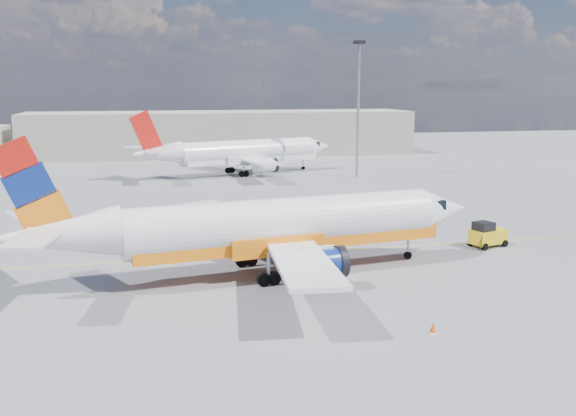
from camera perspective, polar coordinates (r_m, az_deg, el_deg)
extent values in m
plane|color=slate|center=(46.57, -1.29, -5.06)|extent=(240.00, 240.00, 0.00)
cube|color=yellow|center=(49.41, -1.96, -4.12)|extent=(70.00, 0.15, 0.01)
cube|color=#A9A292|center=(120.05, -5.88, 6.62)|extent=(70.00, 14.00, 8.00)
cylinder|color=white|center=(43.76, -0.35, -1.28)|extent=(22.06, 6.74, 3.37)
cone|color=white|center=(49.76, 13.63, -0.11)|extent=(4.44, 3.95, 3.37)
cone|color=white|center=(40.92, -19.50, -2.27)|extent=(7.35, 4.25, 3.20)
cube|color=black|center=(48.88, 12.33, 0.41)|extent=(2.02, 2.51, 0.69)
cube|color=orange|center=(44.19, 0.25, -2.68)|extent=(21.96, 6.15, 1.19)
cube|color=white|center=(49.91, -4.80, -0.85)|extent=(7.57, 12.18, 0.80)
cube|color=white|center=(37.19, 1.35, -4.89)|extent=(4.19, 12.12, 0.80)
cylinder|color=navy|center=(48.41, -1.69, -2.32)|extent=(3.82, 2.42, 1.88)
cylinder|color=navy|center=(40.39, 2.59, -5.01)|extent=(3.82, 2.42, 1.88)
cylinder|color=black|center=(48.95, 0.05, -2.17)|extent=(0.82, 2.13, 2.08)
cylinder|color=black|center=(41.03, 4.62, -4.78)|extent=(0.82, 2.13, 2.08)
cube|color=orange|center=(40.36, -21.87, 1.76)|extent=(4.64, 1.02, 6.18)
cube|color=white|center=(43.89, -21.64, -0.70)|extent=(4.19, 5.40, 0.18)
cube|color=white|center=(37.68, -21.63, -2.51)|extent=(2.93, 5.23, 0.18)
cylinder|color=#94949B|center=(48.63, 10.63, -3.05)|extent=(0.20, 0.20, 2.08)
cylinder|color=black|center=(48.87, 10.59, -4.14)|extent=(0.59, 0.32, 0.55)
cylinder|color=black|center=(46.05, -3.72, -4.69)|extent=(0.94, 0.51, 0.89)
cylinder|color=black|center=(41.72, -1.72, -6.32)|extent=(0.94, 0.51, 0.89)
cylinder|color=white|center=(93.64, -3.57, 5.10)|extent=(20.77, 9.60, 3.22)
cone|color=white|center=(99.82, 2.76, 5.47)|extent=(4.60, 4.24, 3.22)
cone|color=white|center=(88.23, -11.55, 4.77)|extent=(7.25, 4.98, 3.06)
cube|color=black|center=(99.05, 2.12, 5.73)|extent=(2.21, 2.57, 0.66)
cube|color=white|center=(93.97, -3.30, 4.46)|extent=(20.59, 9.06, 1.14)
cube|color=white|center=(99.04, -6.05, 4.88)|extent=(8.63, 11.21, 0.76)
cube|color=white|center=(87.24, -2.40, 4.13)|extent=(3.88, 11.55, 0.76)
cylinder|color=white|center=(97.82, -4.45, 4.30)|extent=(3.80, 2.78, 1.80)
cylinder|color=white|center=(90.31, -2.05, 3.79)|extent=(3.80, 2.78, 1.80)
cylinder|color=black|center=(98.49, -3.66, 4.36)|extent=(1.07, 2.03, 1.99)
cylinder|color=black|center=(91.04, -1.21, 3.85)|extent=(1.07, 2.03, 1.99)
cube|color=red|center=(87.53, -12.50, 6.58)|extent=(4.30, 1.67, 5.90)
cube|color=white|center=(90.59, -13.05, 5.25)|extent=(4.48, 5.04, 0.17)
cube|color=white|center=(84.86, -11.79, 4.94)|extent=(2.11, 4.74, 0.17)
cylinder|color=#94949B|center=(98.52, 1.36, 4.10)|extent=(0.22, 0.22, 1.99)
cylinder|color=black|center=(98.64, 1.36, 3.57)|extent=(0.57, 0.38, 0.53)
cylinder|color=black|center=(95.17, -5.19, 3.36)|extent=(0.92, 0.61, 0.85)
cylinder|color=black|center=(91.12, -3.95, 3.05)|extent=(0.92, 0.61, 0.85)
cylinder|color=black|center=(53.82, 15.90, -2.98)|extent=(0.60, 0.39, 0.56)
cylinder|color=black|center=(52.78, 17.12, -3.32)|extent=(0.60, 0.39, 0.56)
cylinder|color=black|center=(55.42, 17.50, -2.68)|extent=(0.60, 0.39, 0.56)
cylinder|color=black|center=(54.42, 18.72, -2.99)|extent=(0.60, 0.39, 0.56)
cube|color=yellow|center=(53.97, 17.35, -2.41)|extent=(3.25, 2.39, 1.12)
cube|color=black|center=(53.38, 17.00, -1.55)|extent=(1.69, 1.69, 0.67)
cube|color=white|center=(35.04, 12.74, -10.76)|extent=(0.43, 0.43, 0.04)
cone|color=#E14A09|center=(34.93, 12.76, -10.30)|extent=(0.37, 0.37, 0.56)
cylinder|color=#94949B|center=(90.72, 6.24, 8.50)|extent=(0.40, 0.40, 18.26)
cube|color=black|center=(90.83, 6.36, 14.44)|extent=(1.37, 1.37, 0.46)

